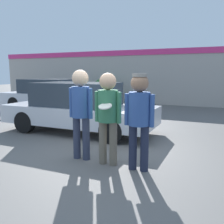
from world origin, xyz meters
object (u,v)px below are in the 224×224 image
object	(u,v)px
person_left	(81,106)
shrub	(104,91)
person_right	(139,112)
person_middle_with_frisbee	(108,110)
parked_car_near	(79,107)
parked_car_far	(49,95)

from	to	relation	value
person_left	shrub	world-z (taller)	person_left
person_left	person_right	size ratio (longest dim) A/B	1.04
person_middle_with_frisbee	person_right	world-z (taller)	person_middle_with_frisbee
parked_car_near	parked_car_far	world-z (taller)	parked_car_near
person_left	parked_car_far	world-z (taller)	person_left
parked_car_far	shrub	world-z (taller)	parked_car_far
person_left	parked_car_near	size ratio (longest dim) A/B	0.40
person_right	parked_car_far	bearing A→B (deg)	139.35
person_left	parked_car_near	world-z (taller)	person_left
person_left	person_right	xyz separation A→B (m)	(1.25, -0.09, -0.04)
person_left	parked_car_far	distance (m)	7.02
parked_car_near	shrub	xyz separation A→B (m)	(-2.31, 6.46, -0.01)
parked_car_near	person_left	bearing A→B (deg)	-57.44
parked_car_near	person_middle_with_frisbee	bearing A→B (deg)	-47.59
parked_car_near	person_right	bearing A→B (deg)	-40.09
person_left	person_middle_with_frisbee	size ratio (longest dim) A/B	1.03
person_right	parked_car_far	size ratio (longest dim) A/B	0.39
shrub	person_middle_with_frisbee	bearing A→B (deg)	-63.63
parked_car_near	shrub	bearing A→B (deg)	109.67
shrub	person_left	bearing A→B (deg)	-66.93
person_right	parked_car_near	size ratio (longest dim) A/B	0.39
person_left	shrub	bearing A→B (deg)	113.07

